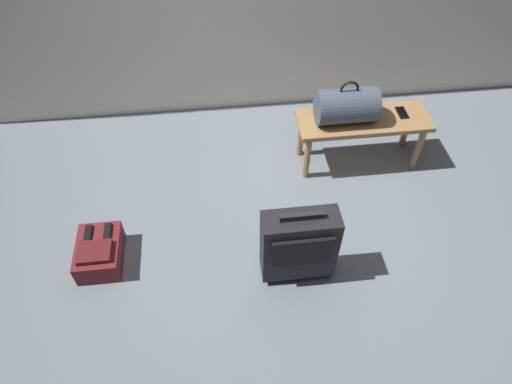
# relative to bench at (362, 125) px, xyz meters

# --- Properties ---
(ground_plane) EXTENTS (6.60, 6.60, 0.00)m
(ground_plane) POSITION_rel_bench_xyz_m (-0.71, -0.72, -0.37)
(ground_plane) COLOR slate
(bench) EXTENTS (1.00, 0.36, 0.43)m
(bench) POSITION_rel_bench_xyz_m (0.00, 0.00, 0.00)
(bench) COLOR #A87A4C
(bench) RESTS_ON ground
(duffel_bag_slate) EXTENTS (0.44, 0.26, 0.34)m
(duffel_bag_slate) POSITION_rel_bench_xyz_m (-0.15, 0.00, 0.20)
(duffel_bag_slate) COLOR #475160
(duffel_bag_slate) RESTS_ON bench
(cell_phone) EXTENTS (0.07, 0.14, 0.01)m
(cell_phone) POSITION_rel_bench_xyz_m (0.30, 0.03, 0.07)
(cell_phone) COLOR black
(cell_phone) RESTS_ON bench
(suitcase_upright_charcoal) EXTENTS (0.46, 0.20, 0.60)m
(suitcase_upright_charcoal) POSITION_rel_bench_xyz_m (-0.67, -1.00, -0.06)
(suitcase_upright_charcoal) COLOR black
(suitcase_upright_charcoal) RESTS_ON ground
(backpack_maroon) EXTENTS (0.28, 0.38, 0.21)m
(backpack_maroon) POSITION_rel_bench_xyz_m (-1.95, -0.75, -0.27)
(backpack_maroon) COLOR maroon
(backpack_maroon) RESTS_ON ground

